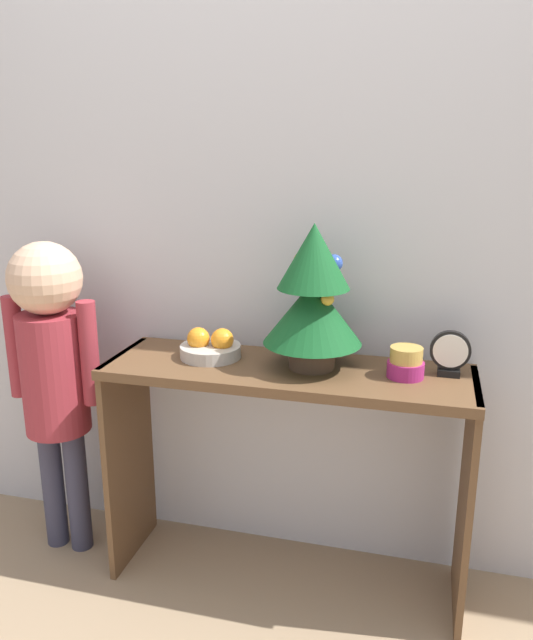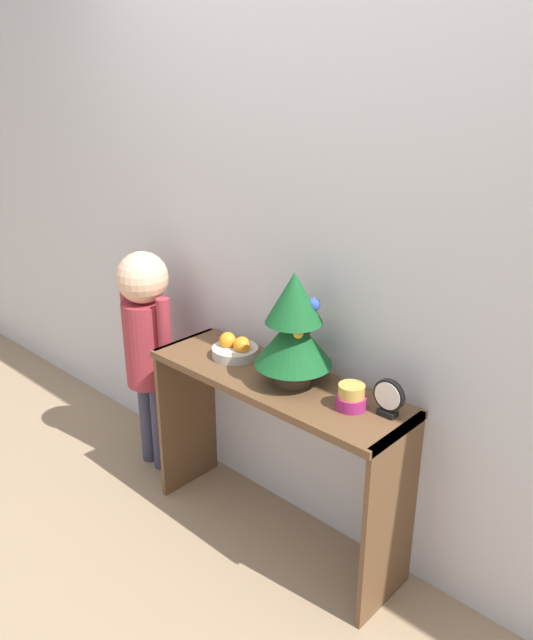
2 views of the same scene
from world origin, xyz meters
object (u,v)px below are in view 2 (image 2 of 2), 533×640
(child_figure, at_px, (146,332))
(fruit_bowl, at_px, (235,349))
(desk_clock, at_px, (388,398))
(mini_tree, at_px, (294,327))
(singing_bowl, at_px, (351,397))

(child_figure, bearing_deg, fruit_bowl, 5.96)
(desk_clock, relative_size, child_figure, 0.12)
(mini_tree, bearing_deg, desk_clock, 4.69)
(fruit_bowl, height_order, desk_clock, desk_clock)
(fruit_bowl, bearing_deg, singing_bowl, -2.16)
(fruit_bowl, relative_size, desk_clock, 1.41)
(mini_tree, distance_m, desk_clock, 0.42)
(singing_bowl, bearing_deg, fruit_bowl, 177.84)
(singing_bowl, height_order, desk_clock, desk_clock)
(mini_tree, relative_size, fruit_bowl, 2.27)
(fruit_bowl, xyz_separation_m, desk_clock, (0.72, 0.02, 0.03))
(fruit_bowl, distance_m, desk_clock, 0.72)
(child_figure, bearing_deg, desk_clock, 3.49)
(mini_tree, height_order, child_figure, mini_tree)
(mini_tree, distance_m, fruit_bowl, 0.37)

